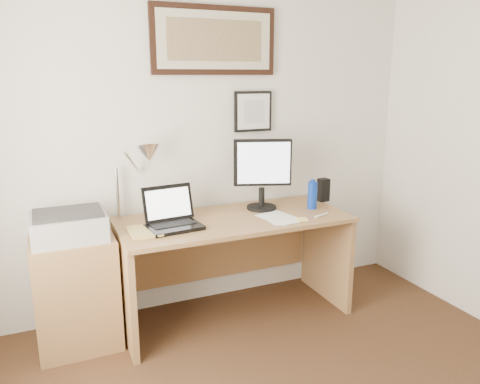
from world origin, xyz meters
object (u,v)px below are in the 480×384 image
laptop (172,218)px  lcd_monitor (262,171)px  water_bottle (312,195)px  desk (230,246)px  book (129,234)px  printer (69,226)px  side_cabinet (77,293)px

laptop → lcd_monitor: (0.72, 0.14, 0.23)m
water_bottle → desk: 0.71m
book → printer: size_ratio=0.58×
water_bottle → book: bearing=-177.4°
desk → water_bottle: bearing=-9.3°
desk → printer: 1.12m
side_cabinet → desk: 1.08m
water_bottle → book: size_ratio=0.78×
laptop → water_bottle: bearing=0.2°
desk → laptop: size_ratio=4.40×
side_cabinet → water_bottle: (1.69, -0.07, 0.49)m
water_bottle → lcd_monitor: (-0.35, 0.14, 0.19)m
laptop → lcd_monitor: 0.77m
desk → lcd_monitor: (0.27, 0.03, 0.53)m
side_cabinet → water_bottle: size_ratio=3.64×
water_bottle → printer: bearing=177.8°
book → desk: (0.74, 0.16, -0.24)m
laptop → lcd_monitor: lcd_monitor is taller
water_bottle → laptop: size_ratio=0.55×
side_cabinet → laptop: laptop is taller
desk → lcd_monitor: bearing=7.0°
side_cabinet → laptop: 0.77m
side_cabinet → book: size_ratio=2.84×
printer → desk: bearing=1.9°
water_bottle → printer: (-1.70, 0.07, -0.03)m
book → laptop: laptop is taller
lcd_monitor → printer: bearing=-177.0°
lcd_monitor → printer: (-1.35, -0.07, -0.22)m
side_cabinet → water_bottle: water_bottle is taller
side_cabinet → printer: size_ratio=1.66×
side_cabinet → laptop: bearing=-6.5°
book → laptop: bearing=11.2°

